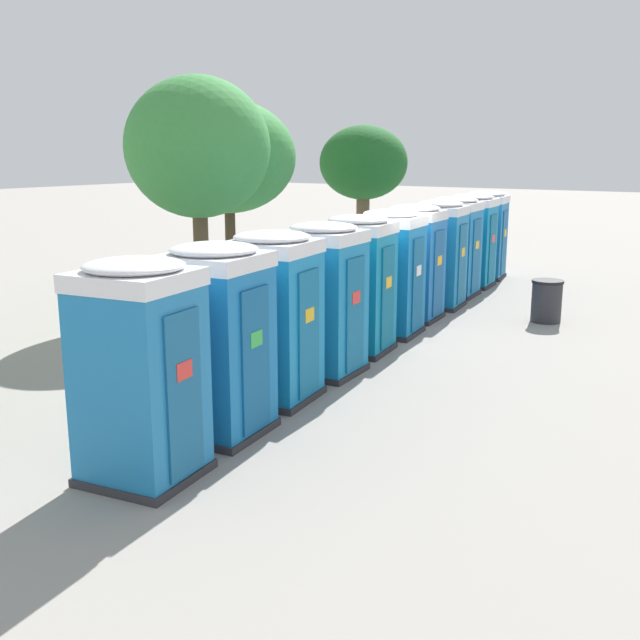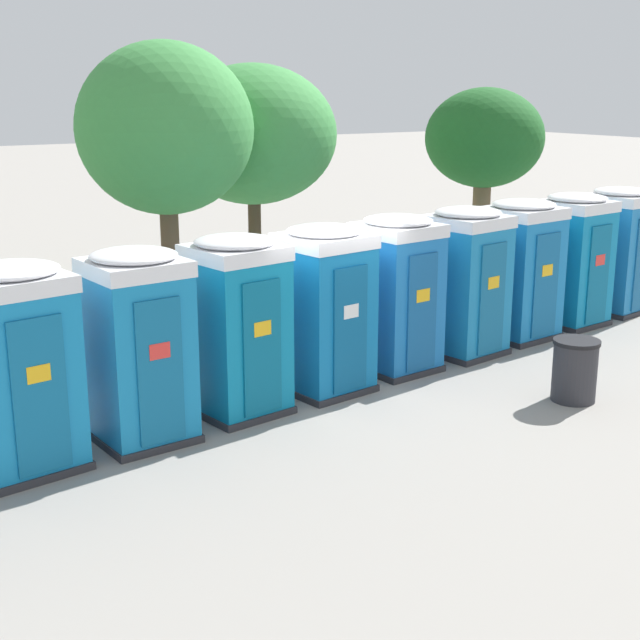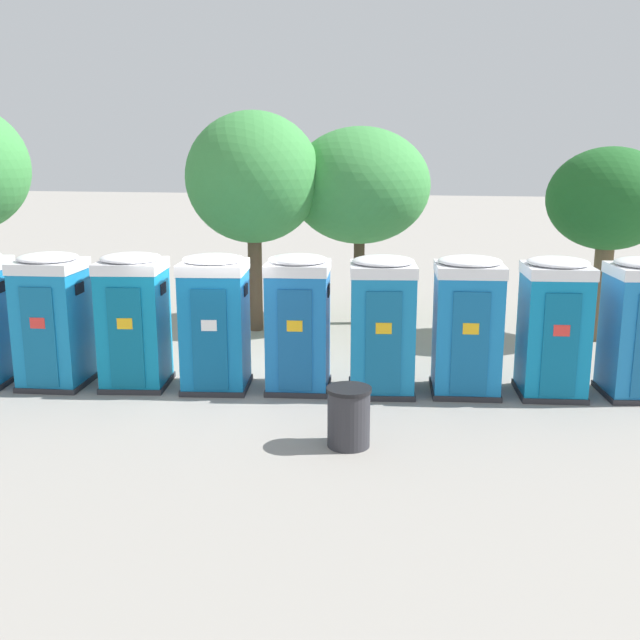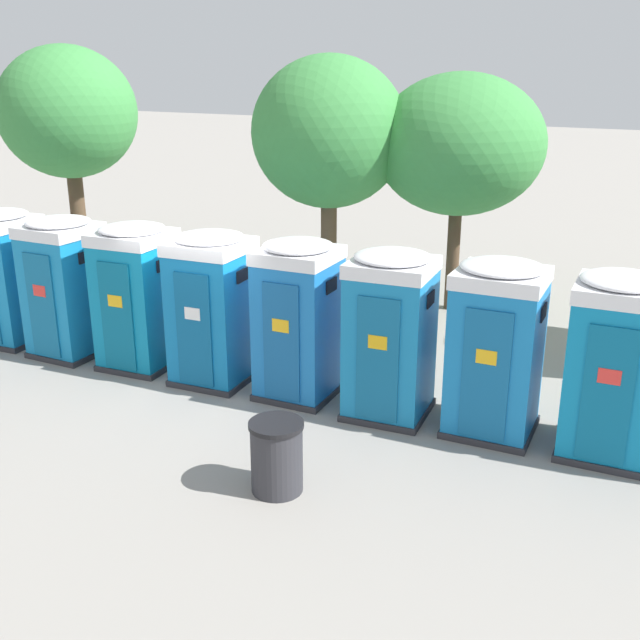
{
  "view_description": "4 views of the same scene",
  "coord_description": "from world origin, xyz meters",
  "px_view_note": "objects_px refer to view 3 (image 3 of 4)",
  "views": [
    {
      "loc": [
        -13.22,
        -7.27,
        3.66
      ],
      "look_at": [
        -3.06,
        -0.66,
        0.91
      ],
      "focal_mm": 42.0,
      "sensor_mm": 36.0,
      "label": 1
    },
    {
      "loc": [
        -6.91,
        -11.17,
        4.51
      ],
      "look_at": [
        -0.02,
        -0.3,
        1.1
      ],
      "focal_mm": 50.0,
      "sensor_mm": 36.0,
      "label": 2
    },
    {
      "loc": [
        4.36,
        -13.26,
        4.42
      ],
      "look_at": [
        1.97,
        -0.07,
        1.33
      ],
      "focal_mm": 42.0,
      "sensor_mm": 36.0,
      "label": 3
    },
    {
      "loc": [
        7.54,
        -9.45,
        5.01
      ],
      "look_at": [
        1.94,
        -0.08,
        1.32
      ],
      "focal_mm": 42.0,
      "sensor_mm": 36.0,
      "label": 4
    }
  ],
  "objects_px": {
    "portapotty_9": "(554,326)",
    "trash_can": "(349,417)",
    "portapotty_5": "(215,322)",
    "portapotty_7": "(382,324)",
    "portapotty_4": "(134,320)",
    "portapotty_3": "(53,319)",
    "street_tree_3": "(253,178)",
    "street_tree_1": "(360,186)",
    "street_tree_0": "(609,201)",
    "portapotty_8": "(467,325)",
    "portapotty_6": "(298,322)"
  },
  "relations": [
    {
      "from": "portapotty_9",
      "to": "trash_can",
      "type": "relative_size",
      "value": 2.74
    },
    {
      "from": "portapotty_5",
      "to": "portapotty_7",
      "type": "bearing_deg",
      "value": 6.21
    },
    {
      "from": "portapotty_4",
      "to": "portapotty_9",
      "type": "relative_size",
      "value": 1.0
    },
    {
      "from": "portapotty_3",
      "to": "street_tree_3",
      "type": "relative_size",
      "value": 0.48
    },
    {
      "from": "street_tree_1",
      "to": "street_tree_3",
      "type": "height_order",
      "value": "street_tree_3"
    },
    {
      "from": "portapotty_7",
      "to": "street_tree_0",
      "type": "bearing_deg",
      "value": 45.57
    },
    {
      "from": "portapotty_5",
      "to": "street_tree_3",
      "type": "xyz_separation_m",
      "value": [
        -0.48,
        4.62,
        2.43
      ]
    },
    {
      "from": "portapotty_7",
      "to": "portapotty_5",
      "type": "bearing_deg",
      "value": -173.79
    },
    {
      "from": "trash_can",
      "to": "street_tree_3",
      "type": "bearing_deg",
      "value": 115.49
    },
    {
      "from": "portapotty_3",
      "to": "street_tree_1",
      "type": "bearing_deg",
      "value": 50.85
    },
    {
      "from": "portapotty_7",
      "to": "portapotty_8",
      "type": "distance_m",
      "value": 1.54
    },
    {
      "from": "portapotty_4",
      "to": "trash_can",
      "type": "relative_size",
      "value": 2.74
    },
    {
      "from": "portapotty_3",
      "to": "portapotty_7",
      "type": "height_order",
      "value": "same"
    },
    {
      "from": "trash_can",
      "to": "portapotty_6",
      "type": "bearing_deg",
      "value": 116.99
    },
    {
      "from": "portapotty_7",
      "to": "trash_can",
      "type": "bearing_deg",
      "value": -94.73
    },
    {
      "from": "portapotty_8",
      "to": "portapotty_9",
      "type": "distance_m",
      "value": 1.54
    },
    {
      "from": "portapotty_6",
      "to": "portapotty_7",
      "type": "height_order",
      "value": "same"
    },
    {
      "from": "portapotty_3",
      "to": "trash_can",
      "type": "relative_size",
      "value": 2.74
    },
    {
      "from": "street_tree_1",
      "to": "portapotty_4",
      "type": "bearing_deg",
      "value": -120.44
    },
    {
      "from": "portapotty_8",
      "to": "street_tree_0",
      "type": "distance_m",
      "value": 5.81
    },
    {
      "from": "portapotty_8",
      "to": "street_tree_0",
      "type": "xyz_separation_m",
      "value": [
        3.12,
        4.49,
        1.97
      ]
    },
    {
      "from": "street_tree_1",
      "to": "portapotty_8",
      "type": "bearing_deg",
      "value": -62.89
    },
    {
      "from": "portapotty_4",
      "to": "portapotty_9",
      "type": "xyz_separation_m",
      "value": [
        7.66,
        0.87,
        0.0
      ]
    },
    {
      "from": "portapotty_8",
      "to": "portapotty_3",
      "type": "bearing_deg",
      "value": -172.94
    },
    {
      "from": "portapotty_3",
      "to": "portapotty_9",
      "type": "relative_size",
      "value": 1.0
    },
    {
      "from": "street_tree_0",
      "to": "trash_can",
      "type": "xyz_separation_m",
      "value": [
        -4.86,
        -7.43,
        -2.79
      ]
    },
    {
      "from": "portapotty_5",
      "to": "street_tree_0",
      "type": "bearing_deg",
      "value": 33.33
    },
    {
      "from": "portapotty_6",
      "to": "portapotty_7",
      "type": "distance_m",
      "value": 1.54
    },
    {
      "from": "portapotty_8",
      "to": "portapotty_7",
      "type": "bearing_deg",
      "value": -170.95
    },
    {
      "from": "portapotty_3",
      "to": "portapotty_6",
      "type": "xyz_separation_m",
      "value": [
        4.59,
        0.6,
        0.0
      ]
    },
    {
      "from": "portapotty_3",
      "to": "street_tree_1",
      "type": "distance_m",
      "value": 8.22
    },
    {
      "from": "portapotty_9",
      "to": "street_tree_0",
      "type": "height_order",
      "value": "street_tree_0"
    },
    {
      "from": "portapotty_3",
      "to": "portapotty_8",
      "type": "distance_m",
      "value": 7.71
    },
    {
      "from": "portapotty_3",
      "to": "street_tree_0",
      "type": "relative_size",
      "value": 0.57
    },
    {
      "from": "portapotty_7",
      "to": "portapotty_8",
      "type": "height_order",
      "value": "same"
    },
    {
      "from": "portapotty_8",
      "to": "portapotty_9",
      "type": "bearing_deg",
      "value": 5.51
    },
    {
      "from": "portapotty_9",
      "to": "street_tree_3",
      "type": "distance_m",
      "value": 8.05
    },
    {
      "from": "portapotty_6",
      "to": "street_tree_1",
      "type": "xyz_separation_m",
      "value": [
        0.41,
        5.54,
        2.22
      ]
    },
    {
      "from": "street_tree_0",
      "to": "street_tree_3",
      "type": "bearing_deg",
      "value": -176.86
    },
    {
      "from": "street_tree_1",
      "to": "street_tree_3",
      "type": "relative_size",
      "value": 0.93
    },
    {
      "from": "trash_can",
      "to": "portapotty_8",
      "type": "bearing_deg",
      "value": 59.22
    },
    {
      "from": "portapotty_3",
      "to": "portapotty_8",
      "type": "bearing_deg",
      "value": 7.06
    },
    {
      "from": "portapotty_9",
      "to": "trash_can",
      "type": "height_order",
      "value": "portapotty_9"
    },
    {
      "from": "portapotty_3",
      "to": "portapotty_7",
      "type": "distance_m",
      "value": 6.17
    },
    {
      "from": "portapotty_3",
      "to": "trash_can",
      "type": "distance_m",
      "value": 6.29
    },
    {
      "from": "portapotty_5",
      "to": "trash_can",
      "type": "xyz_separation_m",
      "value": [
        2.84,
        -2.36,
        -0.82
      ]
    },
    {
      "from": "portapotty_3",
      "to": "street_tree_3",
      "type": "height_order",
      "value": "street_tree_3"
    },
    {
      "from": "portapotty_3",
      "to": "street_tree_3",
      "type": "xyz_separation_m",
      "value": [
        2.58,
        4.99,
        2.43
      ]
    },
    {
      "from": "portapotty_6",
      "to": "portapotty_3",
      "type": "bearing_deg",
      "value": -172.51
    },
    {
      "from": "portapotty_8",
      "to": "portapotty_4",
      "type": "bearing_deg",
      "value": -173.33
    }
  ]
}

